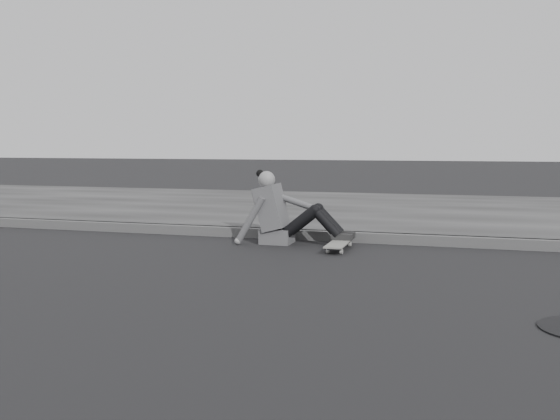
{
  "coord_description": "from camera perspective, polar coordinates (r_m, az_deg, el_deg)",
  "views": [
    {
      "loc": [
        0.39,
        -4.83,
        1.18
      ],
      "look_at": [
        -1.42,
        1.32,
        0.5
      ],
      "focal_mm": 40.0,
      "sensor_mm": 36.0,
      "label": 1
    }
  ],
  "objects": [
    {
      "name": "ground",
      "position": [
        4.98,
        11.52,
        -7.77
      ],
      "size": [
        80.0,
        80.0,
        0.0
      ],
      "primitive_type": "plane",
      "color": "black",
      "rests_on": "ground"
    },
    {
      "name": "curb",
      "position": [
        7.5,
        13.22,
        -2.69
      ],
      "size": [
        24.0,
        0.16,
        0.12
      ],
      "primitive_type": "cube",
      "color": "#484848",
      "rests_on": "ground"
    },
    {
      "name": "sidewalk",
      "position": [
        10.49,
        14.15,
        -0.25
      ],
      "size": [
        24.0,
        6.0,
        0.12
      ],
      "primitive_type": "cube",
      "color": "#323232",
      "rests_on": "ground"
    },
    {
      "name": "skateboard",
      "position": [
        7.01,
        5.43,
        -3.07
      ],
      "size": [
        0.2,
        0.78,
        0.09
      ],
      "color": "#A4A49F",
      "rests_on": "ground"
    },
    {
      "name": "seated_woman",
      "position": [
        7.38,
        0.21,
        -0.32
      ],
      "size": [
        1.38,
        0.46,
        0.88
      ],
      "color": "#4E4E51",
      "rests_on": "ground"
    }
  ]
}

